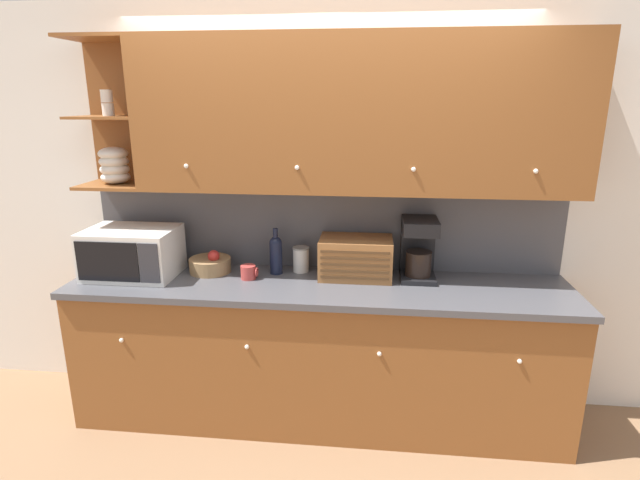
% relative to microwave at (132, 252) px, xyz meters
% --- Properties ---
extents(ground_plane, '(24.00, 24.00, 0.00)m').
position_rel_microwave_xyz_m(ground_plane, '(1.18, 0.30, -1.08)').
color(ground_plane, '#896647').
extents(wall_back, '(5.43, 0.06, 2.60)m').
position_rel_microwave_xyz_m(wall_back, '(1.18, 0.33, 0.22)').
color(wall_back, white).
rests_on(wall_back, ground_plane).
extents(counter_unit, '(3.05, 0.65, 0.93)m').
position_rel_microwave_xyz_m(counter_unit, '(1.18, -0.01, -0.62)').
color(counter_unit, brown).
rests_on(counter_unit, ground_plane).
extents(backsplash_panel, '(3.03, 0.01, 0.55)m').
position_rel_microwave_xyz_m(backsplash_panel, '(1.18, 0.30, 0.12)').
color(backsplash_panel, '#4C4C51').
rests_on(backsplash_panel, counter_unit).
extents(upper_cabinets, '(3.03, 0.36, 0.89)m').
position_rel_microwave_xyz_m(upper_cabinets, '(1.35, 0.13, 0.84)').
color(upper_cabinets, brown).
rests_on(upper_cabinets, backsplash_panel).
extents(microwave, '(0.55, 0.40, 0.30)m').
position_rel_microwave_xyz_m(microwave, '(0.00, 0.00, 0.00)').
color(microwave, silver).
rests_on(microwave, counter_unit).
extents(fruit_basket, '(0.27, 0.27, 0.15)m').
position_rel_microwave_xyz_m(fruit_basket, '(0.46, 0.12, -0.10)').
color(fruit_basket, '#937047').
rests_on(fruit_basket, counter_unit).
extents(mug, '(0.11, 0.09, 0.09)m').
position_rel_microwave_xyz_m(mug, '(0.74, 0.02, -0.11)').
color(mug, '#B73D38').
rests_on(mug, counter_unit).
extents(wine_bottle, '(0.08, 0.08, 0.30)m').
position_rel_microwave_xyz_m(wine_bottle, '(0.89, 0.14, -0.02)').
color(wine_bottle, black).
rests_on(wine_bottle, counter_unit).
extents(storage_canister, '(0.11, 0.11, 0.16)m').
position_rel_microwave_xyz_m(storage_canister, '(1.05, 0.19, -0.07)').
color(storage_canister, silver).
rests_on(storage_canister, counter_unit).
extents(bread_box, '(0.45, 0.29, 0.25)m').
position_rel_microwave_xyz_m(bread_box, '(1.40, 0.13, -0.03)').
color(bread_box, '#996033').
rests_on(bread_box, counter_unit).
extents(coffee_maker, '(0.21, 0.28, 0.38)m').
position_rel_microwave_xyz_m(coffee_maker, '(1.79, 0.16, 0.05)').
color(coffee_maker, black).
rests_on(coffee_maker, counter_unit).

